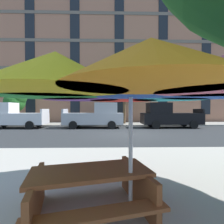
{
  "coord_description": "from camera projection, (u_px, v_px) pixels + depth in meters",
  "views": [
    {
      "loc": [
        -1.36,
        -11.54,
        1.71
      ],
      "look_at": [
        -0.99,
        3.2,
        1.4
      ],
      "focal_mm": 27.99,
      "sensor_mm": 36.0,
      "label": 1
    }
  ],
  "objects": [
    {
      "name": "patio_umbrella",
      "position": [
        131.0,
        83.0,
        2.54
      ],
      "size": [
        3.8,
        3.8,
        2.34
      ],
      "color": "silver",
      "rests_on": "ground"
    },
    {
      "name": "sidewalk_near_patio",
      "position": [
        199.0,
        219.0,
        2.61
      ],
      "size": [
        56.0,
        9.0,
        0.12
      ],
      "primitive_type": "cube",
      "color": "#B2ADA3",
      "rests_on": "ground"
    },
    {
      "name": "sidewalk_far",
      "position": [
        121.0,
        124.0,
        18.4
      ],
      "size": [
        56.0,
        3.6,
        0.12
      ],
      "primitive_type": "cube",
      "color": "#9E998E",
      "rests_on": "ground"
    },
    {
      "name": "pickup_silver",
      "position": [
        96.0,
        116.0,
        15.22
      ],
      "size": [
        5.1,
        2.12,
        2.2
      ],
      "color": "#A8AAB2",
      "rests_on": "ground"
    },
    {
      "name": "ground_plane",
      "position": [
        128.0,
        134.0,
        11.6
      ],
      "size": [
        120.0,
        120.0,
        0.0
      ],
      "primitive_type": "plane",
      "color": "#2D3033"
    },
    {
      "name": "pickup_white",
      "position": [
        13.0,
        116.0,
        15.04
      ],
      "size": [
        5.1,
        2.12,
        2.2
      ],
      "color": "silver",
      "rests_on": "ground"
    },
    {
      "name": "pickup_black",
      "position": [
        168.0,
        116.0,
        15.38
      ],
      "size": [
        5.1,
        2.12,
        2.2
      ],
      "color": "black",
      "rests_on": "ground"
    },
    {
      "name": "street_tree_left",
      "position": [
        16.0,
        100.0,
        17.78
      ],
      "size": [
        2.3,
        2.07,
        3.67
      ],
      "color": "#4C3823",
      "rests_on": "ground"
    },
    {
      "name": "apartment_building",
      "position": [
        117.0,
        56.0,
        26.38
      ],
      "size": [
        36.19,
        12.08,
        19.2
      ],
      "color": "#A87056",
      "rests_on": "ground"
    },
    {
      "name": "picnic_table",
      "position": [
        91.0,
        188.0,
        2.68
      ],
      "size": [
        2.11,
        1.9,
        0.77
      ],
      "color": "brown",
      "rests_on": "ground"
    },
    {
      "name": "street_tree_middle",
      "position": [
        124.0,
        81.0,
        18.25
      ],
      "size": [
        3.74,
        3.74,
        6.53
      ],
      "color": "brown",
      "rests_on": "ground"
    }
  ]
}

